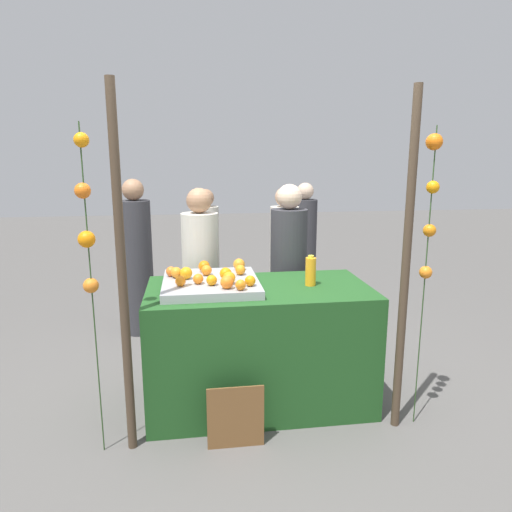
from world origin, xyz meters
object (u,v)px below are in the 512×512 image
Objects in this scene: orange_1 at (212,280)px; chalkboard_sign at (236,418)px; orange_0 at (240,270)px; juice_bottle at (311,271)px; vendor_right at (288,281)px; stall_counter at (259,345)px; vendor_left at (201,285)px.

chalkboard_sign is at bearing -75.21° from orange_1.
orange_0 is at bearing 49.11° from orange_1.
chalkboard_sign is (0.12, -0.44, -0.80)m from orange_1.
chalkboard_sign is (-0.62, -0.55, -0.81)m from juice_bottle.
vendor_right is at bearing 48.21° from orange_0.
vendor_right is at bearing 61.88° from stall_counter.
juice_bottle is (0.73, 0.11, 0.01)m from orange_1.
orange_0 is at bearing 130.16° from stall_counter.
juice_bottle is at bearing -42.09° from vendor_left.
orange_1 reaches higher than chalkboard_sign.
stall_counter reaches higher than chalkboard_sign.
orange_1 is 0.05× the size of vendor_left.
chalkboard_sign is (-0.11, -0.70, -0.80)m from orange_0.
stall_counter is at bearing -60.12° from vendor_left.
vendor_left reaches higher than orange_1.
orange_1 is at bearing -131.50° from vendor_right.
juice_bottle is at bearing -16.56° from orange_0.
vendor_left is (-0.79, 0.71, -0.27)m from juice_bottle.
orange_0 is at bearing -63.14° from vendor_left.
orange_1 is at bearing 104.79° from chalkboard_sign.
vendor_right reaches higher than orange_1.
vendor_right is (0.77, -0.02, 0.01)m from vendor_left.
vendor_right is (0.37, 0.69, 0.30)m from stall_counter.
stall_counter is 0.66m from orange_1.
vendor_left is 0.77m from vendor_right.
stall_counter is 1.01× the size of vendor_right.
vendor_left is at bearing 97.79° from chalkboard_sign.
vendor_right reaches higher than orange_0.
chalkboard_sign is 1.49m from vendor_right.
vendor_left is 0.98× the size of vendor_right.
stall_counter is at bearing -118.12° from vendor_right.
stall_counter is 1.03× the size of vendor_left.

